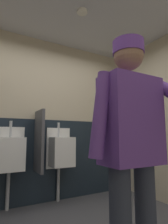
{
  "coord_description": "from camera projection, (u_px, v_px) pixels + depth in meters",
  "views": [
    {
      "loc": [
        -0.84,
        -1.43,
        1.02
      ],
      "look_at": [
        0.03,
        0.13,
        1.25
      ],
      "focal_mm": 29.74,
      "sensor_mm": 36.0,
      "label": 1
    }
  ],
  "objects": [
    {
      "name": "wall_back",
      "position": [
        39.0,
        117.0,
        3.05
      ],
      "size": [
        3.98,
        0.12,
        2.65
      ],
      "primitive_type": "cube",
      "color": "beige",
      "rests_on": "ground_plane"
    },
    {
      "name": "wainscot_band_back",
      "position": [
        39.0,
        160.0,
        2.9
      ],
      "size": [
        3.38,
        0.03,
        1.28
      ],
      "primitive_type": "cube",
      "color": "#19232D",
      "rests_on": "ground_plane"
    },
    {
      "name": "downlight_far",
      "position": [
        82.0,
        12.0,
        2.42
      ],
      "size": [
        0.14,
        0.14,
        0.03
      ],
      "primitive_type": "cylinder",
      "color": "white"
    },
    {
      "name": "urinal_left",
      "position": [
        11.0,
        153.0,
        2.57
      ],
      "size": [
        0.4,
        0.34,
        1.24
      ],
      "color": "white",
      "rests_on": "ground_plane"
    },
    {
      "name": "urinal_middle",
      "position": [
        61.0,
        151.0,
        2.94
      ],
      "size": [
        0.4,
        0.34,
        1.24
      ],
      "color": "white",
      "rests_on": "ground_plane"
    },
    {
      "name": "privacy_divider_panel",
      "position": [
        39.0,
        141.0,
        2.72
      ],
      "size": [
        0.04,
        0.4,
        0.9
      ],
      "primitive_type": "cube",
      "color": "#4C4C51"
    },
    {
      "name": "person",
      "position": [
        132.0,
        139.0,
        1.26
      ],
      "size": [
        0.63,
        0.6,
        1.7
      ],
      "color": "#2D3342",
      "rests_on": "ground_plane"
    }
  ]
}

